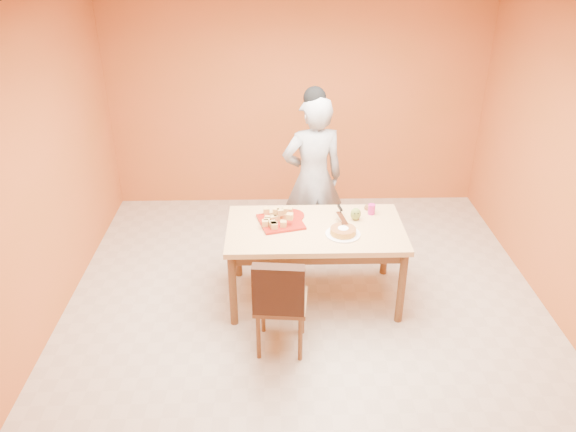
{
  "coord_description": "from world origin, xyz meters",
  "views": [
    {
      "loc": [
        -0.27,
        -4.06,
        3.21
      ],
      "look_at": [
        -0.16,
        0.3,
        0.91
      ],
      "focal_mm": 35.0,
      "sensor_mm": 36.0,
      "label": 1
    }
  ],
  "objects_px": {
    "dining_table": "(315,236)",
    "red_dinner_plate": "(290,216)",
    "dining_chair": "(281,300)",
    "sponge_cake": "(343,231)",
    "pastry_platter": "(281,222)",
    "checker_tin": "(369,208)",
    "magenta_glass": "(372,209)",
    "person": "(313,179)",
    "egg_ornament": "(356,214)"
  },
  "relations": [
    {
      "from": "dining_table",
      "to": "red_dinner_plate",
      "type": "height_order",
      "value": "red_dinner_plate"
    },
    {
      "from": "dining_chair",
      "to": "sponge_cake",
      "type": "xyz_separation_m",
      "value": [
        0.56,
        0.57,
        0.32
      ]
    },
    {
      "from": "dining_table",
      "to": "pastry_platter",
      "type": "xyz_separation_m",
      "value": [
        -0.31,
        0.09,
        0.11
      ]
    },
    {
      "from": "checker_tin",
      "to": "pastry_platter",
      "type": "bearing_deg",
      "value": -163.15
    },
    {
      "from": "dining_chair",
      "to": "magenta_glass",
      "type": "bearing_deg",
      "value": 53.53
    },
    {
      "from": "dining_table",
      "to": "red_dinner_plate",
      "type": "distance_m",
      "value": 0.33
    },
    {
      "from": "person",
      "to": "checker_tin",
      "type": "xyz_separation_m",
      "value": [
        0.51,
        -0.46,
        -0.1
      ]
    },
    {
      "from": "magenta_glass",
      "to": "checker_tin",
      "type": "distance_m",
      "value": 0.11
    },
    {
      "from": "red_dinner_plate",
      "to": "egg_ornament",
      "type": "xyz_separation_m",
      "value": [
        0.6,
        -0.08,
        0.05
      ]
    },
    {
      "from": "person",
      "to": "pastry_platter",
      "type": "height_order",
      "value": "person"
    },
    {
      "from": "pastry_platter",
      "to": "egg_ornament",
      "type": "relative_size",
      "value": 3.1
    },
    {
      "from": "dining_table",
      "to": "red_dinner_plate",
      "type": "xyz_separation_m",
      "value": [
        -0.22,
        0.22,
        0.1
      ]
    },
    {
      "from": "egg_ornament",
      "to": "magenta_glass",
      "type": "height_order",
      "value": "egg_ornament"
    },
    {
      "from": "dining_chair",
      "to": "red_dinner_plate",
      "type": "relative_size",
      "value": 3.53
    },
    {
      "from": "dining_chair",
      "to": "person",
      "type": "relative_size",
      "value": 0.53
    },
    {
      "from": "dining_table",
      "to": "sponge_cake",
      "type": "relative_size",
      "value": 7.01
    },
    {
      "from": "dining_chair",
      "to": "magenta_glass",
      "type": "distance_m",
      "value": 1.34
    },
    {
      "from": "dining_chair",
      "to": "egg_ornament",
      "type": "xyz_separation_m",
      "value": [
        0.7,
        0.85,
        0.34
      ]
    },
    {
      "from": "egg_ornament",
      "to": "dining_table",
      "type": "bearing_deg",
      "value": 179.22
    },
    {
      "from": "pastry_platter",
      "to": "red_dinner_plate",
      "type": "distance_m",
      "value": 0.16
    },
    {
      "from": "dining_chair",
      "to": "sponge_cake",
      "type": "height_order",
      "value": "dining_chair"
    },
    {
      "from": "egg_ornament",
      "to": "checker_tin",
      "type": "relative_size",
      "value": 1.31
    },
    {
      "from": "dining_table",
      "to": "checker_tin",
      "type": "xyz_separation_m",
      "value": [
        0.54,
        0.35,
        0.11
      ]
    },
    {
      "from": "egg_ornament",
      "to": "person",
      "type": "bearing_deg",
      "value": 97.16
    },
    {
      "from": "person",
      "to": "checker_tin",
      "type": "bearing_deg",
      "value": 126.26
    },
    {
      "from": "pastry_platter",
      "to": "red_dinner_plate",
      "type": "relative_size",
      "value": 1.44
    },
    {
      "from": "dining_chair",
      "to": "magenta_glass",
      "type": "height_order",
      "value": "dining_chair"
    },
    {
      "from": "dining_table",
      "to": "checker_tin",
      "type": "bearing_deg",
      "value": 32.94
    },
    {
      "from": "person",
      "to": "sponge_cake",
      "type": "xyz_separation_m",
      "value": [
        0.21,
        -0.96,
        -0.08
      ]
    },
    {
      "from": "person",
      "to": "pastry_platter",
      "type": "xyz_separation_m",
      "value": [
        -0.34,
        -0.72,
        -0.1
      ]
    },
    {
      "from": "person",
      "to": "red_dinner_plate",
      "type": "distance_m",
      "value": 0.65
    },
    {
      "from": "pastry_platter",
      "to": "sponge_cake",
      "type": "xyz_separation_m",
      "value": [
        0.54,
        -0.23,
        0.03
      ]
    },
    {
      "from": "pastry_platter",
      "to": "egg_ornament",
      "type": "distance_m",
      "value": 0.69
    },
    {
      "from": "red_dinner_plate",
      "to": "checker_tin",
      "type": "bearing_deg",
      "value": 9.84
    },
    {
      "from": "red_dinner_plate",
      "to": "person",
      "type": "bearing_deg",
      "value": 67.43
    },
    {
      "from": "dining_chair",
      "to": "pastry_platter",
      "type": "xyz_separation_m",
      "value": [
        0.01,
        0.81,
        0.29
      ]
    },
    {
      "from": "sponge_cake",
      "to": "dining_chair",
      "type": "bearing_deg",
      "value": -134.22
    },
    {
      "from": "egg_ornament",
      "to": "sponge_cake",
      "type": "bearing_deg",
      "value": -138.19
    },
    {
      "from": "sponge_cake",
      "to": "magenta_glass",
      "type": "height_order",
      "value": "magenta_glass"
    },
    {
      "from": "pastry_platter",
      "to": "sponge_cake",
      "type": "bearing_deg",
      "value": -23.26
    },
    {
      "from": "red_dinner_plate",
      "to": "checker_tin",
      "type": "distance_m",
      "value": 0.77
    },
    {
      "from": "red_dinner_plate",
      "to": "sponge_cake",
      "type": "distance_m",
      "value": 0.58
    },
    {
      "from": "dining_table",
      "to": "dining_chair",
      "type": "relative_size",
      "value": 1.73
    },
    {
      "from": "person",
      "to": "checker_tin",
      "type": "height_order",
      "value": "person"
    },
    {
      "from": "dining_chair",
      "to": "pastry_platter",
      "type": "relative_size",
      "value": 2.45
    },
    {
      "from": "dining_table",
      "to": "person",
      "type": "bearing_deg",
      "value": 88.12
    },
    {
      "from": "egg_ornament",
      "to": "checker_tin",
      "type": "bearing_deg",
      "value": 33.09
    },
    {
      "from": "magenta_glass",
      "to": "person",
      "type": "bearing_deg",
      "value": 132.56
    },
    {
      "from": "magenta_glass",
      "to": "pastry_platter",
      "type": "bearing_deg",
      "value": -169.54
    },
    {
      "from": "dining_chair",
      "to": "red_dinner_plate",
      "type": "height_order",
      "value": "dining_chair"
    }
  ]
}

